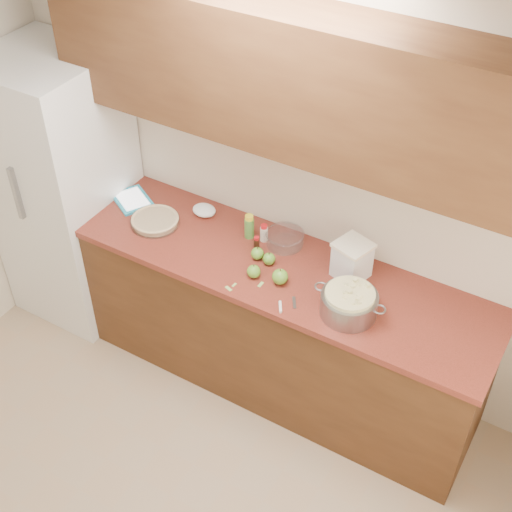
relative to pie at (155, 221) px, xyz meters
The scene contains 21 objects.
room_shell 1.65m from the pie, 63.01° to the right, with size 3.60×3.60×3.60m.
counter_run 0.88m from the pie, ahead, with size 2.64×0.68×0.92m.
upper_cabinets 1.26m from the pie, 15.13° to the left, with size 2.60×0.34×0.70m, color #57341A.
fridge 0.71m from the pie, behind, with size 0.70×0.70×1.80m, color silver.
pie is the anchor object (origin of this frame).
colander 1.29m from the pie, ahead, with size 0.39×0.29×0.14m.
flour_canister 1.19m from the pie, ahead, with size 0.22×0.22×0.22m.
tablet 0.28m from the pie, 156.75° to the left, with size 0.32×0.29×0.02m.
paring_knife 1.01m from the pie, 12.93° to the right, with size 0.10×0.15×0.02m.
lemon_bottle 0.57m from the pie, 18.62° to the left, with size 0.06×0.06×0.15m.
cinnamon_shaker 0.65m from the pie, 17.38° to the left, with size 0.04×0.04×0.11m.
vanilla_bottle 0.64m from the pie, ahead, with size 0.03×0.03×0.10m.
mixing_bowl 0.78m from the pie, 16.73° to the left, with size 0.22×0.22×0.08m.
paper_towel 0.30m from the pie, 48.91° to the left, with size 0.15×0.12×0.06m, color white.
apple_left 0.68m from the pie, ahead, with size 0.07×0.07×0.08m.
apple_center 0.75m from the pie, ahead, with size 0.07×0.07×0.08m.
apple_front 0.74m from the pie, ahead, with size 0.07×0.07×0.09m.
apple_extra 0.88m from the pie, ahead, with size 0.09×0.09×0.10m.
peel_a 0.71m from the pie, 20.60° to the right, with size 0.04×0.02×0.00m, color #9CC45F.
peel_b 0.81m from the pie, ahead, with size 0.04×0.02×0.00m, color #9CC45F.
peel_c 0.71m from the pie, 17.34° to the right, with size 0.03×0.01×0.00m, color #9CC45F.
Camera 1 is at (1.46, -1.10, 3.51)m, focal length 50.00 mm.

